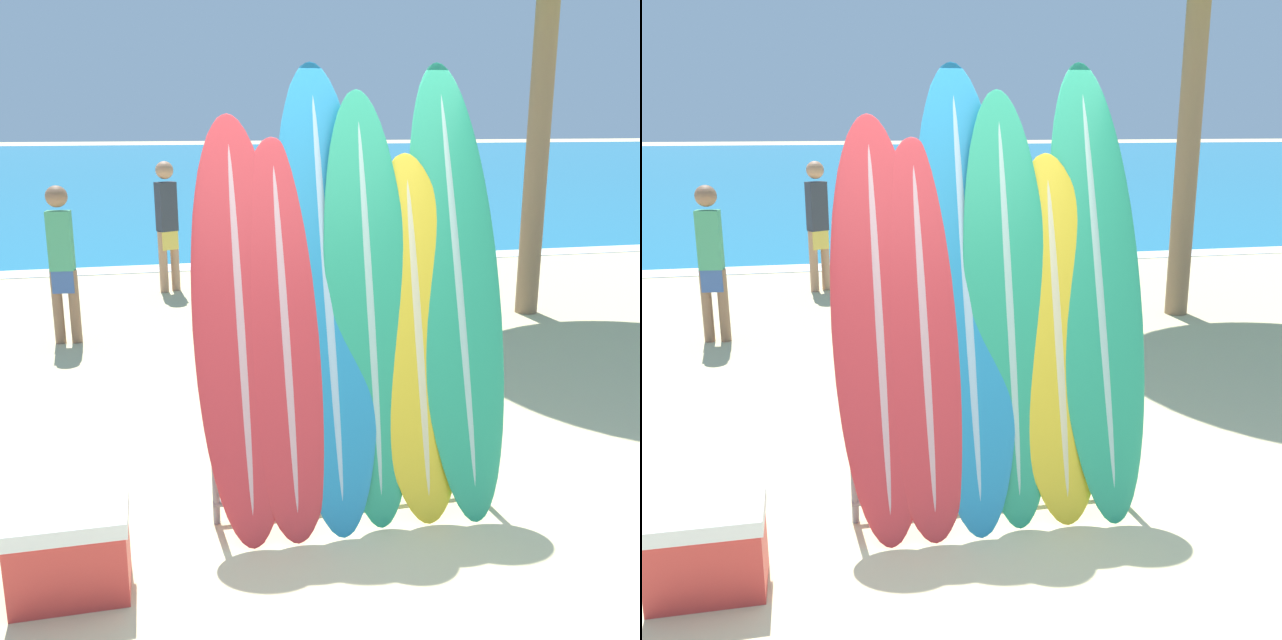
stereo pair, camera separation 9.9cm
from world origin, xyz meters
TOP-DOWN VIEW (x-y plane):
  - ground_plane at (0.00, 0.00)m, footprint 160.00×160.00m
  - ocean_water at (0.00, 37.38)m, footprint 120.00×60.00m
  - surfboard_rack at (0.26, 0.37)m, footprint 1.61×0.04m
  - surfboard_slot_0 at (-0.35, 0.42)m, footprint 0.51×0.82m
  - surfboard_slot_1 at (-0.11, 0.40)m, footprint 0.52×0.79m
  - surfboard_slot_2 at (0.14, 0.47)m, footprint 0.56×0.92m
  - surfboard_slot_3 at (0.37, 0.43)m, footprint 0.50×0.73m
  - surfboard_slot_4 at (0.65, 0.38)m, footprint 0.55×0.67m
  - surfboard_slot_5 at (0.91, 0.47)m, footprint 0.54×0.96m
  - person_near_water at (-1.66, 4.30)m, footprint 0.27×0.21m
  - person_mid_beach at (-0.56, 6.49)m, footprint 0.29×0.26m
  - cooler_box at (-1.26, -0.12)m, footprint 0.57×0.38m

SIDE VIEW (x-z plane):
  - ground_plane at x=0.00m, z-range 0.00..0.00m
  - ocean_water at x=0.00m, z-range 0.00..0.01m
  - cooler_box at x=-1.26m, z-range 0.00..0.44m
  - surfboard_rack at x=0.26m, z-range 0.03..0.95m
  - person_near_water at x=-1.66m, z-range 0.07..1.67m
  - person_mid_beach at x=-0.56m, z-range 0.08..1.78m
  - surfboard_slot_4 at x=0.65m, z-range 0.00..2.04m
  - surfboard_slot_1 at x=-0.11m, z-range 0.00..2.14m
  - surfboard_slot_0 at x=-0.35m, z-range 0.00..2.26m
  - surfboard_slot_3 at x=0.37m, z-range 0.00..2.39m
  - surfboard_slot_2 at x=0.14m, z-range 0.00..2.55m
  - surfboard_slot_5 at x=0.91m, z-range 0.00..2.56m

